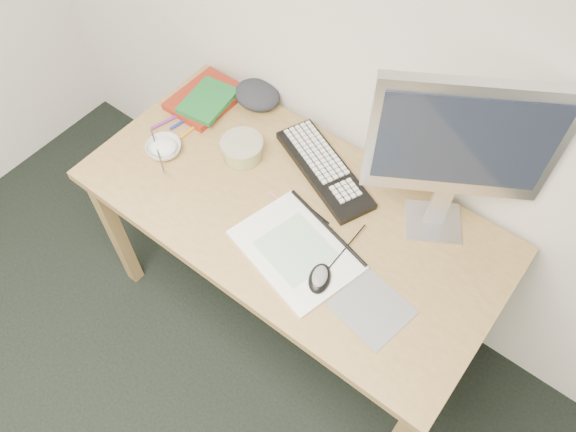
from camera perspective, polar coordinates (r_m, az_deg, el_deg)
name	(u,v)px	position (r m, az deg, el deg)	size (l,w,h in m)	color
desk	(291,223)	(1.89, 0.36, -0.71)	(1.40, 0.70, 0.75)	#AD884F
mousepad	(372,308)	(1.66, 8.50, -9.24)	(0.20, 0.18, 0.00)	slate
sketchpad	(296,250)	(1.73, 0.82, -3.46)	(0.37, 0.27, 0.01)	white
keyboard	(324,169)	(1.91, 3.71, 4.76)	(0.43, 0.14, 0.03)	black
monitor	(462,145)	(1.57, 17.24, 6.87)	(0.45, 0.29, 0.59)	silver
mouse	(320,277)	(1.66, 3.25, -6.16)	(0.07, 0.10, 0.04)	black
rice_bowl	(164,148)	(2.01, -12.49, 6.71)	(0.12, 0.12, 0.04)	silver
chopsticks	(158,150)	(1.98, -13.11, 6.50)	(0.02, 0.02, 0.21)	silver
fruit_tub	(242,149)	(1.94, -4.66, 6.78)	(0.15, 0.15, 0.07)	#E3C350
book_red	(206,98)	(2.16, -8.33, 11.73)	(0.20, 0.27, 0.03)	maroon
book_green	(208,101)	(2.12, -8.15, 11.53)	(0.15, 0.20, 0.02)	#1A682C
cloth_lump	(257,95)	(2.13, -3.16, 12.19)	(0.15, 0.13, 0.06)	#26292E
pencil_pink	(287,205)	(1.83, -0.14, 1.12)	(0.01, 0.01, 0.16)	#D06898
pencil_tan	(303,205)	(1.83, 1.49, 1.09)	(0.01, 0.01, 0.18)	#A88058
pencil_black	(310,208)	(1.82, 2.24, 0.80)	(0.01, 0.01, 0.17)	black
marker_blue	(184,121)	(2.11, -10.54, 9.50)	(0.01, 0.01, 0.12)	#1D28A0
marker_orange	(192,129)	(2.07, -9.78, 8.68)	(0.01, 0.01, 0.12)	orange
marker_purple	(166,121)	(2.12, -12.25, 9.39)	(0.01, 0.01, 0.13)	#722588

